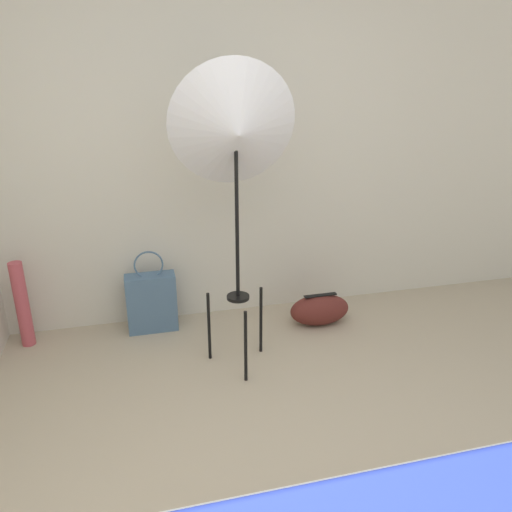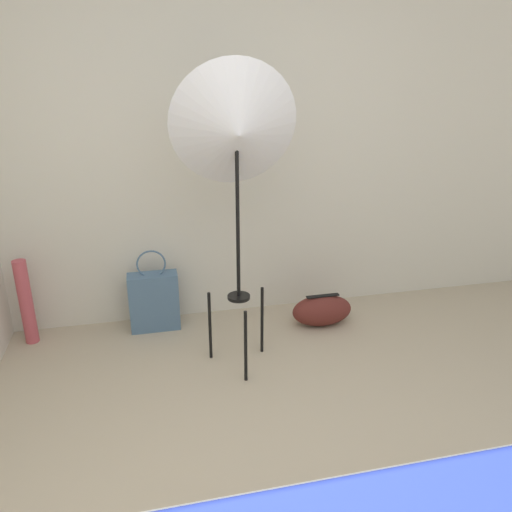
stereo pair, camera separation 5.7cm
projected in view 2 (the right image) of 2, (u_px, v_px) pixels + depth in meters
wall_back at (198, 139)px, 3.38m from camera, size 8.00×0.05×2.60m
photo_umbrella at (237, 132)px, 2.66m from camera, size 0.72×0.38×1.82m
tote_bag at (154, 301)px, 3.51m from camera, size 0.34×0.14×0.59m
duffel_bag at (322, 310)px, 3.60m from camera, size 0.44×0.22×0.23m
paper_roll at (26, 302)px, 3.31m from camera, size 0.09×0.09×0.59m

